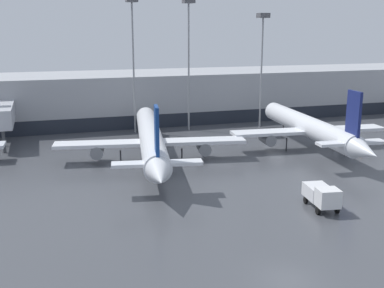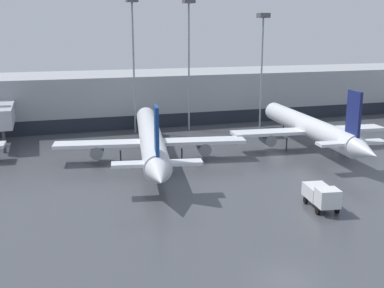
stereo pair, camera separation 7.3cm
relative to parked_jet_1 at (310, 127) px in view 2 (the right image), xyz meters
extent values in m
plane|color=#424449|center=(-21.08, -32.62, -3.21)|extent=(320.00, 320.00, 0.00)
cube|color=#9EA0A5|center=(-21.08, 29.38, 1.29)|extent=(160.00, 16.00, 9.00)
cube|color=#1E232D|center=(-21.08, 21.33, -2.01)|extent=(156.80, 0.10, 2.40)
cube|color=#A8AAB2|center=(-42.02, 15.78, 1.39)|extent=(2.60, 11.20, 2.80)
cylinder|color=#3F4247|center=(-42.02, 10.78, -1.61)|extent=(0.44, 0.44, 3.20)
cylinder|color=silver|center=(0.07, 0.79, 0.06)|extent=(5.27, 26.61, 2.90)
cone|color=silver|center=(1.40, 15.55, 0.06)|extent=(3.03, 3.43, 2.76)
cone|color=silver|center=(-1.31, -14.55, 0.06)|extent=(2.99, 4.57, 2.61)
cube|color=silver|center=(0.01, 0.13, -0.52)|extent=(23.07, 5.20, 0.44)
cube|color=silver|center=(-1.02, -11.33, 0.35)|extent=(8.82, 2.54, 0.35)
cube|color=navy|center=(-1.02, -11.33, 3.80)|extent=(0.61, 2.86, 5.74)
cylinder|color=slate|center=(-6.37, 0.71, -1.40)|extent=(1.90, 3.60, 1.60)
cylinder|color=slate|center=(6.39, -0.45, -1.40)|extent=(1.90, 3.60, 1.60)
cylinder|color=#2D2D33|center=(0.84, 9.35, -2.22)|extent=(0.20, 0.20, 1.96)
cylinder|color=#2D2D33|center=(-3.69, -0.20, -2.22)|extent=(0.20, 0.20, 1.96)
cylinder|color=#2D2D33|center=(3.60, -0.86, -2.22)|extent=(0.20, 0.20, 1.96)
cylinder|color=silver|center=(-23.09, 1.35, -0.13)|extent=(8.14, 30.70, 3.01)
cone|color=silver|center=(-20.23, 18.08, -0.13)|extent=(3.38, 3.74, 2.86)
cone|color=silver|center=(-26.07, -15.96, -0.13)|extent=(3.43, 4.90, 2.71)
cube|color=silver|center=(-23.22, 0.60, -0.73)|extent=(25.12, 7.16, 0.44)
cube|color=silver|center=(-25.48, -12.53, 0.17)|extent=(9.64, 3.25, 0.35)
cube|color=navy|center=(-25.48, -12.53, 3.49)|extent=(0.81, 2.71, 5.43)
cylinder|color=slate|center=(-30.12, 1.78, -1.64)|extent=(2.19, 3.52, 1.65)
cylinder|color=slate|center=(-16.33, -0.58, -1.64)|extent=(2.19, 3.52, 1.65)
cylinder|color=#2D2D33|center=(-21.41, 11.16, -2.35)|extent=(0.20, 0.20, 1.72)
cylinder|color=#2D2D33|center=(-27.29, 0.52, -2.35)|extent=(0.20, 0.20, 1.72)
cylinder|color=#2D2D33|center=(-19.41, -0.83, -2.35)|extent=(0.20, 0.20, 1.72)
cube|color=silver|center=(-11.11, -20.35, -1.85)|extent=(2.54, 3.20, 1.31)
cube|color=silver|center=(-11.45, -22.68, -1.64)|extent=(2.27, 2.07, 1.72)
cylinder|color=black|center=(-10.50, -22.89, -2.86)|extent=(0.35, 0.73, 0.70)
cylinder|color=black|center=(-12.41, -22.61, -2.86)|extent=(0.35, 0.73, 0.70)
cylinder|color=black|center=(-10.08, -19.97, -2.86)|extent=(0.35, 0.73, 0.70)
cylinder|color=black|center=(-11.99, -19.69, -2.86)|extent=(0.35, 0.73, 0.70)
cone|color=orange|center=(5.31, -5.10, -2.87)|extent=(0.41, 0.41, 0.67)
cylinder|color=gray|center=(-21.85, 18.92, 7.35)|extent=(0.30, 0.30, 21.12)
cylinder|color=gray|center=(0.24, 17.04, 6.19)|extent=(0.30, 0.30, 18.78)
cube|color=#4C4C51|center=(0.24, 17.04, 15.98)|extent=(1.80, 1.80, 0.80)
cylinder|color=gray|center=(-12.64, 18.16, 7.32)|extent=(0.30, 0.30, 21.05)
cube|color=#4C4C51|center=(-12.64, 18.16, 18.25)|extent=(1.80, 1.80, 0.80)
camera|label=1|loc=(-36.45, -59.64, 13.90)|focal=45.00mm
camera|label=2|loc=(-36.38, -59.66, 13.90)|focal=45.00mm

